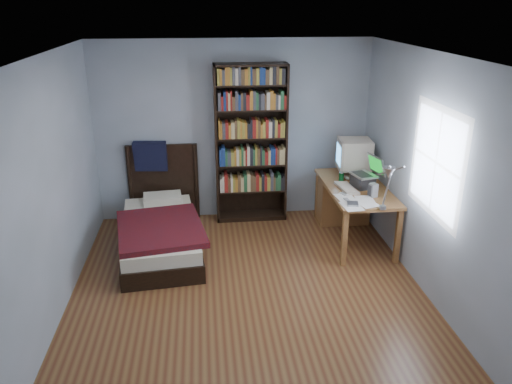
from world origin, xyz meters
TOP-DOWN VIEW (x-y plane):
  - room at (0.03, -0.00)m, footprint 4.20×4.24m
  - desk at (1.50, 1.55)m, footprint 0.75×1.51m
  - crt_monitor at (1.59, 1.59)m, footprint 0.47×0.43m
  - laptop at (1.60, 1.11)m, footprint 0.41×0.39m
  - desk_lamp at (1.45, -0.03)m, footprint 0.26×0.57m
  - keyboard at (1.36, 1.05)m, footprint 0.22×0.46m
  - speaker at (1.60, 0.77)m, footprint 0.11×0.11m
  - soda_can at (1.36, 1.34)m, footprint 0.07×0.07m
  - mouse at (1.46, 1.41)m, footprint 0.06×0.10m
  - phone_silver at (1.26, 0.86)m, footprint 0.10×0.12m
  - phone_grey at (1.25, 0.67)m, footprint 0.06×0.10m
  - external_drive at (1.28, 0.53)m, footprint 0.15×0.15m
  - bookshelf at (0.23, 1.94)m, footprint 0.99×0.30m
  - bed at (-1.00, 1.14)m, footprint 1.17×2.04m

SIDE VIEW (x-z plane):
  - bed at x=-1.00m, z-range -0.32..0.84m
  - desk at x=1.50m, z-range 0.05..0.78m
  - phone_grey at x=1.25m, z-range 0.73..0.75m
  - phone_silver at x=1.26m, z-range 0.73..0.75m
  - external_drive at x=1.28m, z-range 0.73..0.76m
  - keyboard at x=1.36m, z-range 0.72..0.77m
  - mouse at x=1.46m, z-range 0.73..0.76m
  - soda_can at x=1.36m, z-range 0.73..0.85m
  - speaker at x=1.60m, z-range 0.73..0.90m
  - laptop at x=1.60m, z-range 0.64..1.05m
  - crt_monitor at x=1.59m, z-range 0.76..1.26m
  - bookshelf at x=0.23m, z-range 0.01..2.20m
  - room at x=0.03m, z-range 0.00..2.50m
  - desk_lamp at x=1.45m, z-range 0.94..1.61m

